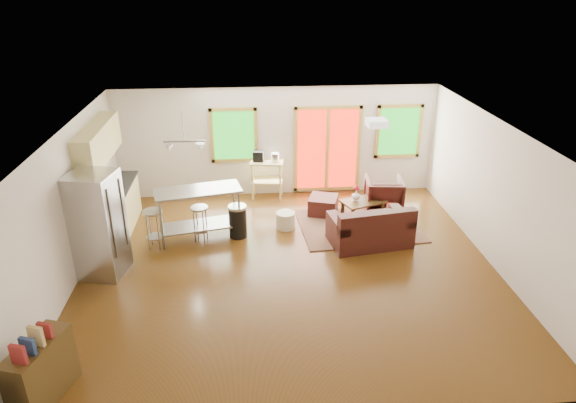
{
  "coord_description": "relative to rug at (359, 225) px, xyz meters",
  "views": [
    {
      "loc": [
        -0.69,
        -8.06,
        4.98
      ],
      "look_at": [
        0.0,
        0.3,
        1.2
      ],
      "focal_mm": 32.0,
      "sensor_mm": 36.0,
      "label": 1
    }
  ],
  "objects": [
    {
      "name": "island",
      "position": [
        -3.32,
        -0.25,
        0.72
      ],
      "size": [
        1.79,
        1.02,
        1.06
      ],
      "rotation": [
        0.0,
        0.0,
        0.22
      ],
      "color": "#B7BABC",
      "rests_on": "floor"
    },
    {
      "name": "back_wall",
      "position": [
        -1.62,
        1.94,
        1.29
      ],
      "size": [
        7.5,
        0.02,
        2.6
      ],
      "primitive_type": "cube",
      "color": "silver",
      "rests_on": "ground"
    },
    {
      "name": "cabinets",
      "position": [
        -5.11,
        0.13,
        0.92
      ],
      "size": [
        0.64,
        2.24,
        2.3
      ],
      "color": "#CFC174",
      "rests_on": "floor"
    },
    {
      "name": "front_wall",
      "position": [
        -1.62,
        -5.08,
        1.29
      ],
      "size": [
        7.5,
        0.02,
        2.6
      ],
      "primitive_type": "cube",
      "color": "silver",
      "rests_on": "ground"
    },
    {
      "name": "floor",
      "position": [
        -1.62,
        -1.57,
        -0.02
      ],
      "size": [
        7.5,
        7.0,
        0.02
      ],
      "primitive_type": "cube",
      "color": "#3A220A",
      "rests_on": "ground"
    },
    {
      "name": "loveseat",
      "position": [
        0.05,
        -0.8,
        0.32
      ],
      "size": [
        1.68,
        1.12,
        0.83
      ],
      "rotation": [
        0.0,
        0.0,
        0.16
      ],
      "color": "black",
      "rests_on": "floor"
    },
    {
      "name": "kitchen_cart",
      "position": [
        -1.9,
        1.68,
        0.78
      ],
      "size": [
        0.82,
        0.6,
        1.16
      ],
      "rotation": [
        0.0,
        0.0,
        -0.15
      ],
      "color": "#CFC174",
      "rests_on": "floor"
    },
    {
      "name": "rug",
      "position": [
        0.0,
        0.0,
        0.0
      ],
      "size": [
        2.61,
        2.07,
        0.02
      ],
      "primitive_type": "cube",
      "rotation": [
        0.0,
        0.0,
        0.07
      ],
      "color": "#566641",
      "rests_on": "floor"
    },
    {
      "name": "pendant_light",
      "position": [
        -3.52,
        -0.07,
        1.89
      ],
      "size": [
        0.8,
        0.18,
        0.79
      ],
      "color": "gray",
      "rests_on": "ceiling"
    },
    {
      "name": "ottoman",
      "position": [
        -0.68,
        0.67,
        0.19
      ],
      "size": [
        0.75,
        0.75,
        0.4
      ],
      "primitive_type": "cube",
      "rotation": [
        0.0,
        0.0,
        -0.3
      ],
      "color": "black",
      "rests_on": "floor"
    },
    {
      "name": "armchair",
      "position": [
        0.72,
        0.78,
        0.4
      ],
      "size": [
        0.88,
        0.84,
        0.83
      ],
      "primitive_type": "imported",
      "rotation": [
        0.0,
        0.0,
        3.03
      ],
      "color": "black",
      "rests_on": "floor"
    },
    {
      "name": "left_wall",
      "position": [
        -5.38,
        -1.57,
        1.29
      ],
      "size": [
        0.02,
        7.0,
        2.6
      ],
      "primitive_type": "cube",
      "color": "silver",
      "rests_on": "ground"
    },
    {
      "name": "right_wall",
      "position": [
        2.14,
        -1.57,
        1.29
      ],
      "size": [
        0.02,
        7.0,
        2.6
      ],
      "primitive_type": "cube",
      "color": "silver",
      "rests_on": "ground"
    },
    {
      "name": "book",
      "position": [
        0.59,
        0.07,
        0.55
      ],
      "size": [
        0.24,
        0.09,
        0.32
      ],
      "primitive_type": "imported",
      "rotation": [
        0.0,
        0.0,
        -0.25
      ],
      "color": "maroon",
      "rests_on": "coffee_table"
    },
    {
      "name": "window_right",
      "position": [
        1.28,
        1.89,
        1.49
      ],
      "size": [
        1.1,
        0.05,
        1.3
      ],
      "color": "#135F13",
      "rests_on": "back_wall"
    },
    {
      "name": "vase",
      "position": [
        0.02,
        0.49,
        0.5
      ],
      "size": [
        0.24,
        0.25,
        0.32
      ],
      "rotation": [
        0.0,
        0.0,
        -0.36
      ],
      "color": "silver",
      "rests_on": "coffee_table"
    },
    {
      "name": "bookshelf",
      "position": [
        -4.97,
        -4.44,
        0.43
      ],
      "size": [
        0.63,
        1.01,
        1.12
      ],
      "rotation": [
        0.0,
        0.0,
        -0.3
      ],
      "color": "#3A2A12",
      "rests_on": "floor"
    },
    {
      "name": "french_doors",
      "position": [
        -0.42,
        1.89,
        1.09
      ],
      "size": [
        1.6,
        0.05,
        2.1
      ],
      "color": "red",
      "rests_on": "back_wall"
    },
    {
      "name": "ceiling_flush",
      "position": [
        -0.02,
        -0.97,
        2.52
      ],
      "size": [
        0.35,
        0.35,
        0.12
      ],
      "primitive_type": "cube",
      "color": "white",
      "rests_on": "ceiling"
    },
    {
      "name": "window_left",
      "position": [
        -2.62,
        1.89,
        1.49
      ],
      "size": [
        1.1,
        0.05,
        1.3
      ],
      "color": "#135F13",
      "rests_on": "back_wall"
    },
    {
      "name": "bar_stool_b",
      "position": [
        -3.31,
        -0.36,
        0.53
      ],
      "size": [
        0.42,
        0.42,
        0.74
      ],
      "rotation": [
        0.0,
        0.0,
        -0.24
      ],
      "color": "#B7BABC",
      "rests_on": "floor"
    },
    {
      "name": "cup",
      "position": [
        -3.2,
        -0.29,
        1.01
      ],
      "size": [
        0.17,
        0.15,
        0.14
      ],
      "primitive_type": "imported",
      "rotation": [
        0.0,
        0.0,
        -0.37
      ],
      "color": "white",
      "rests_on": "island"
    },
    {
      "name": "coffee_table",
      "position": [
        0.18,
        0.48,
        0.31
      ],
      "size": [
        1.07,
        0.85,
        0.37
      ],
      "rotation": [
        0.0,
        0.0,
        0.37
      ],
      "color": "#3A2A12",
      "rests_on": "floor"
    },
    {
      "name": "ceiling",
      "position": [
        -1.62,
        -1.57,
        2.6
      ],
      "size": [
        7.5,
        7.0,
        0.02
      ],
      "primitive_type": "cube",
      "color": "white",
      "rests_on": "ground"
    },
    {
      "name": "trash_can",
      "position": [
        -2.56,
        -0.26,
        0.33
      ],
      "size": [
        0.48,
        0.48,
        0.69
      ],
      "rotation": [
        0.0,
        0.0,
        0.34
      ],
      "color": "black",
      "rests_on": "floor"
    },
    {
      "name": "pouf",
      "position": [
        -1.57,
        0.04,
        0.16
      ],
      "size": [
        0.41,
        0.41,
        0.35
      ],
      "primitive_type": "cylinder",
      "rotation": [
        0.0,
        0.0,
        0.02
      ],
      "color": "beige",
      "rests_on": "floor"
    },
    {
      "name": "bar_stool_a",
      "position": [
        -4.18,
        -0.59,
        0.58
      ],
      "size": [
        0.41,
        0.41,
        0.8
      ],
      "rotation": [
        0.0,
        0.0,
        -0.1
      ],
      "color": "#B7BABC",
      "rests_on": "floor"
    },
    {
      "name": "refrigerator",
      "position": [
        -4.95,
        -1.45,
        0.94
      ],
      "size": [
        0.9,
        0.88,
        1.91
      ],
      "rotation": [
        0.0,
        0.0,
        -0.2
      ],
      "color": "#B7BABC",
      "rests_on": "floor"
    }
  ]
}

